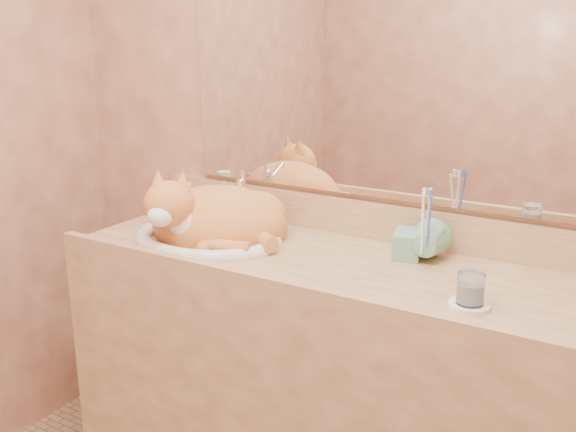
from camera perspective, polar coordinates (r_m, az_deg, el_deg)
The scene contains 12 objects.
wall_back at distance 2.02m, azimuth 7.48°, elevation 9.08°, with size 2.40×0.02×2.50m, color #8D5640.
vanity_counter at distance 2.05m, azimuth 3.43°, elevation -15.23°, with size 1.60×0.55×0.85m, color olive, non-canonical shape.
mirror at distance 2.00m, azimuth 7.49°, elevation 13.03°, with size 1.30×0.02×0.80m, color white.
sink_basin at distance 2.05m, azimuth -7.19°, elevation -0.07°, with size 0.49×0.41×0.15m, color white, non-canonical shape.
faucet at distance 2.19m, azimuth -4.18°, elevation 1.41°, with size 0.05×0.12×0.18m, color silver, non-canonical shape.
cat at distance 2.06m, azimuth -6.67°, elevation 0.01°, with size 0.44×0.36×0.24m, color #C46E2D, non-canonical shape.
soap_dispenser at distance 1.86m, azimuth 10.45°, elevation -1.61°, with size 0.08×0.08×0.17m, color #69A98C.
toothbrush_cup at distance 1.85m, azimuth 12.02°, elevation -2.81°, with size 0.11×0.11×0.11m, color #69A98C.
toothbrushes at distance 1.83m, azimuth 12.17°, elevation -0.37°, with size 0.04×0.04×0.23m, color white, non-canonical shape.
saucer at distance 1.62m, azimuth 15.80°, elevation -7.64°, with size 0.10×0.10×0.01m, color white.
water_glass at distance 1.61m, azimuth 15.92°, elevation -6.20°, with size 0.07×0.07×0.08m, color silver.
lotion_bottle at distance 2.30m, azimuth -9.18°, elevation 1.33°, with size 0.05×0.05×0.13m, color white.
Camera 1 is at (0.80, -0.84, 1.49)m, focal length 40.00 mm.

